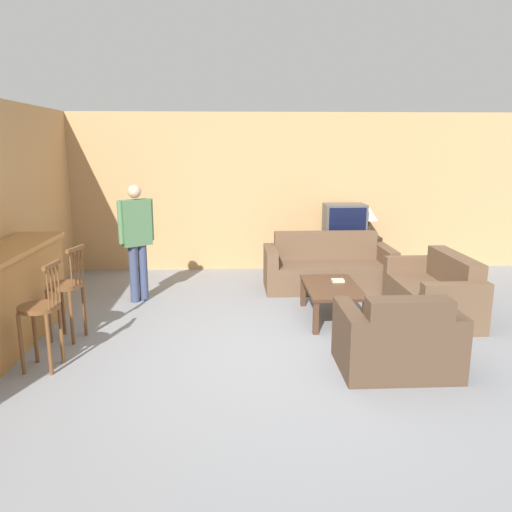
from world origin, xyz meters
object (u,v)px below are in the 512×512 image
bar_chair_near (41,315)px  tv_unit (343,254)px  bar_chair_mid (67,292)px  tv (345,220)px  book_on_table (338,280)px  loveseat_right (434,293)px  coffee_table (332,290)px  table_lamp (369,215)px  armchair_near (398,342)px  person_by_window (137,236)px  couch_far (327,269)px

bar_chair_near → tv_unit: 5.02m
bar_chair_mid → tv: bearing=37.2°
tv_unit → book_on_table: 2.10m
book_on_table → loveseat_right: bearing=-5.8°
coffee_table → tv_unit: bearing=74.2°
coffee_table → table_lamp: size_ratio=2.38×
loveseat_right → bar_chair_mid: bearing=-172.2°
armchair_near → tv: (0.30, 3.69, 0.60)m
tv → coffee_table: bearing=-105.8°
person_by_window → loveseat_right: bearing=-11.5°
loveseat_right → table_lamp: size_ratio=3.26×
loveseat_right → table_lamp: 2.28m
loveseat_right → book_on_table: loveseat_right is taller
coffee_table → tv: (0.63, 2.22, 0.53)m
bar_chair_mid → book_on_table: size_ratio=6.65×
coffee_table → tv_unit: tv_unit is taller
bar_chair_near → table_lamp: table_lamp is taller
armchair_near → loveseat_right: (0.97, 1.53, -0.00)m
bar_chair_mid → couch_far: 3.70m
loveseat_right → person_by_window: size_ratio=0.95×
loveseat_right → coffee_table: 1.30m
bar_chair_mid → person_by_window: size_ratio=0.66×
couch_far → book_on_table: bearing=-94.7°
loveseat_right → coffee_table: loveseat_right is taller
couch_far → table_lamp: bearing=46.6°
armchair_near → tv: bearing=85.3°
bar_chair_mid → bar_chair_near: bearing=-90.0°
couch_far → armchair_near: size_ratio=1.75×
book_on_table → person_by_window: 2.69m
bar_chair_near → loveseat_right: bar_chair_near is taller
loveseat_right → tv: 2.33m
loveseat_right → tv: bearing=107.2°
table_lamp → person_by_window: person_by_window is taller
armchair_near → tv_unit: (0.30, 3.69, 0.03)m
tv_unit → table_lamp: table_lamp is taller
armchair_near → table_lamp: size_ratio=2.30×
bar_chair_mid → table_lamp: (4.01, 2.74, 0.43)m
couch_far → tv_unit: size_ratio=1.64×
book_on_table → table_lamp: bearing=65.6°
bar_chair_mid → tv_unit: bar_chair_mid is taller
armchair_near → tv_unit: armchair_near is taller
coffee_table → table_lamp: (1.03, 2.22, 0.61)m
tv → table_lamp: tv is taller
coffee_table → couch_far: bearing=81.5°
bar_chair_near → couch_far: bar_chair_near is taller
table_lamp → bar_chair_near: bearing=-139.1°
book_on_table → couch_far: bearing=85.3°
person_by_window → tv_unit: bearing=24.2°
armchair_near → book_on_table: size_ratio=6.82×
coffee_table → book_on_table: (0.11, 0.19, 0.07)m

